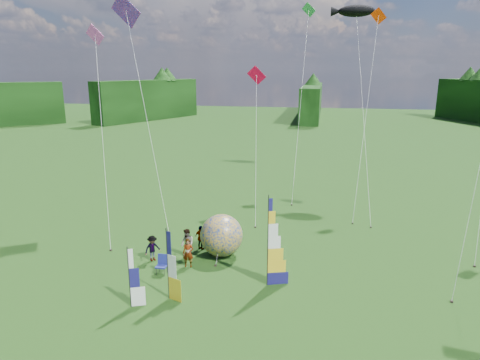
% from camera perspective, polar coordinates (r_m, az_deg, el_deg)
% --- Properties ---
extents(ground, '(220.00, 220.00, 0.00)m').
position_cam_1_polar(ground, '(20.10, 0.63, -18.45)').
color(ground, '#2E521A').
rests_on(ground, ground).
extents(treeline_ring, '(210.00, 210.00, 8.00)m').
position_cam_1_polar(treeline_ring, '(18.23, 0.66, -7.86)').
color(treeline_ring, '#1C4E15').
rests_on(treeline_ring, ground).
extents(feather_banner_main, '(1.25, 0.51, 4.74)m').
position_cam_1_polar(feather_banner_main, '(22.05, 3.73, -8.36)').
color(feather_banner_main, navy).
rests_on(feather_banner_main, ground).
extents(side_banner_left, '(0.96, 0.45, 3.56)m').
position_cam_1_polar(side_banner_left, '(21.31, -9.62, -11.14)').
color(side_banner_left, gold).
rests_on(side_banner_left, ground).
extents(side_banner_far, '(0.86, 0.42, 2.95)m').
position_cam_1_polar(side_banner_far, '(21.13, -14.56, -12.58)').
color(side_banner_far, white).
rests_on(side_banner_far, ground).
extents(bol_inflatable, '(3.22, 3.22, 2.56)m').
position_cam_1_polar(bol_inflatable, '(25.86, -2.48, -7.39)').
color(bol_inflatable, navy).
rests_on(bol_inflatable, ground).
extents(spectator_a, '(0.66, 0.49, 1.68)m').
position_cam_1_polar(spectator_a, '(24.76, -6.94, -9.64)').
color(spectator_a, '#66594C').
rests_on(spectator_a, ground).
extents(spectator_b, '(0.95, 0.89, 1.80)m').
position_cam_1_polar(spectator_b, '(25.84, -7.05, -8.43)').
color(spectator_b, '#66594C').
rests_on(spectator_b, ground).
extents(spectator_c, '(0.92, 1.02, 1.56)m').
position_cam_1_polar(spectator_c, '(25.84, -11.59, -8.91)').
color(spectator_c, '#66594C').
rests_on(spectator_c, ground).
extents(spectator_d, '(0.98, 0.74, 1.56)m').
position_cam_1_polar(spectator_d, '(26.92, -5.24, -7.68)').
color(spectator_d, '#66594C').
rests_on(spectator_d, ground).
extents(camp_chair, '(0.63, 0.63, 1.07)m').
position_cam_1_polar(camp_chair, '(24.28, -10.43, -11.08)').
color(camp_chair, navy).
rests_on(camp_chair, ground).
extents(kite_whale, '(6.16, 15.87, 17.66)m').
position_cam_1_polar(kite_whale, '(36.02, 16.15, 10.67)').
color(kite_whale, black).
rests_on(kite_whale, ground).
extents(kite_rainbow_delta, '(10.67, 11.31, 17.29)m').
position_cam_1_polar(kite_rainbow_delta, '(31.66, -12.47, 10.08)').
color(kite_rainbow_delta, '#EF3554').
rests_on(kite_rainbow_delta, ground).
extents(small_kite_red, '(4.08, 10.22, 11.75)m').
position_cam_1_polar(small_kite_red, '(32.79, 2.16, 5.69)').
color(small_kite_red, red).
rests_on(small_kite_red, ground).
extents(small_kite_orange, '(5.03, 10.71, 16.22)m').
position_cam_1_polar(small_kite_orange, '(34.69, 16.54, 9.31)').
color(small_kite_orange, '#D43100').
rests_on(small_kite_orange, ground).
extents(small_kite_pink, '(7.24, 9.93, 14.53)m').
position_cam_1_polar(small_kite_pink, '(29.90, -17.97, 6.81)').
color(small_kite_pink, '#FE54C3').
rests_on(small_kite_pink, ground).
extents(small_kite_green, '(6.54, 12.35, 17.53)m').
position_cam_1_polar(small_kite_green, '(38.94, 8.14, 11.24)').
color(small_kite_green, '#3AC355').
rests_on(small_kite_green, ground).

